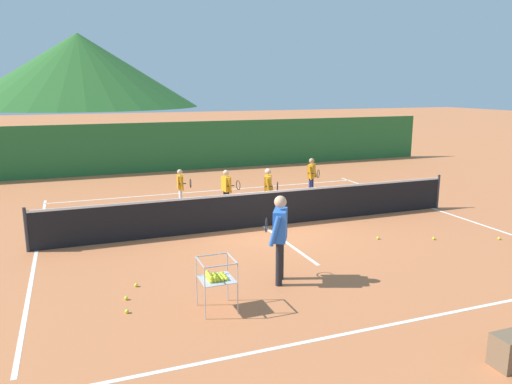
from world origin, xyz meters
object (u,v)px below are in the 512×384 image
object	(u,v)px
tennis_ball_5	(499,238)
ball_cart	(216,277)
tennis_ball_1	(378,238)
tennis_ball_3	(136,285)
tennis_ball_6	(127,311)
student_1	(227,187)
instructor	(280,231)
student_3	(312,174)
student_0	(181,185)
tennis_net	(264,209)
tennis_ball_2	(126,298)
student_2	(268,187)
tennis_ball_0	(434,238)

from	to	relation	value
tennis_ball_5	ball_cart	bearing A→B (deg)	-170.82
tennis_ball_1	tennis_ball_3	size ratio (longest dim) A/B	1.00
tennis_ball_1	tennis_ball_6	xyz separation A→B (m)	(-6.32, -1.94, 0.00)
student_1	instructor	bearing A→B (deg)	-97.17
ball_cart	student_3	bearing A→B (deg)	52.65
tennis_ball_5	tennis_ball_1	bearing A→B (deg)	158.42
instructor	tennis_ball_1	xyz separation A→B (m)	(3.39, 1.61, -1.00)
instructor	tennis_ball_6	distance (m)	3.11
ball_cart	tennis_ball_6	distance (m)	1.60
tennis_ball_5	student_0	bearing A→B (deg)	137.60
student_0	tennis_net	bearing A→B (deg)	-60.74
tennis_ball_2	tennis_ball_6	world-z (taller)	same
student_1	tennis_ball_3	xyz separation A→B (m)	(-3.34, -4.84, -0.74)
student_3	student_2	bearing A→B (deg)	-145.50
instructor	student_0	xyz separation A→B (m)	(-0.48, 6.60, -0.30)
student_3	ball_cart	xyz separation A→B (m)	(-5.51, -7.22, -0.22)
ball_cart	tennis_ball_0	size ratio (longest dim) A/B	13.22
tennis_net	tennis_ball_3	bearing A→B (deg)	-142.19
tennis_ball_0	tennis_ball_2	size ratio (longest dim) A/B	1.00
tennis_ball_0	tennis_ball_3	world-z (taller)	same
tennis_ball_6	instructor	bearing A→B (deg)	6.32
student_1	tennis_ball_0	size ratio (longest dim) A/B	18.87
tennis_ball_6	tennis_ball_0	bearing A→B (deg)	10.55
tennis_ball_2	tennis_net	bearing A→B (deg)	40.75
student_0	tennis_ball_1	bearing A→B (deg)	-52.14
student_3	tennis_ball_5	size ratio (longest dim) A/B	19.73
instructor	tennis_ball_1	size ratio (longest dim) A/B	25.36
tennis_ball_0	tennis_ball_2	bearing A→B (deg)	-173.41
student_3	tennis_ball_2	distance (m)	9.37
tennis_ball_5	student_2	bearing A→B (deg)	134.57
tennis_ball_3	tennis_ball_6	size ratio (longest dim) A/B	1.00
student_3	student_1	bearing A→B (deg)	-164.88
student_0	student_3	distance (m)	4.51
instructor	tennis_ball_2	size ratio (longest dim) A/B	25.36
tennis_ball_3	tennis_ball_6	bearing A→B (deg)	-105.01
instructor	tennis_ball_0	distance (m)	4.89
student_1	student_2	bearing A→B (deg)	-30.18
tennis_net	tennis_ball_2	world-z (taller)	tennis_net
student_1	tennis_ball_6	xyz separation A→B (m)	(-3.63, -5.92, -0.74)
ball_cart	tennis_ball_2	size ratio (longest dim) A/B	13.22
student_1	student_2	world-z (taller)	student_2
student_0	tennis_ball_0	xyz separation A→B (m)	(5.15, -5.51, -0.70)
tennis_net	student_3	distance (m)	4.03
tennis_net	student_0	xyz separation A→B (m)	(-1.63, 2.91, 0.23)
student_2	tennis_ball_5	xyz separation A→B (m)	(4.38, -4.45, -0.78)
tennis_ball_6	student_0	bearing A→B (deg)	70.54
tennis_ball_2	tennis_ball_0	bearing A→B (deg)	6.59
instructor	tennis_ball_6	world-z (taller)	instructor
instructor	tennis_ball_3	xyz separation A→B (m)	(-2.64, 0.75, -1.00)
tennis_net	student_1	xyz separation A→B (m)	(-0.44, 1.91, 0.27)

